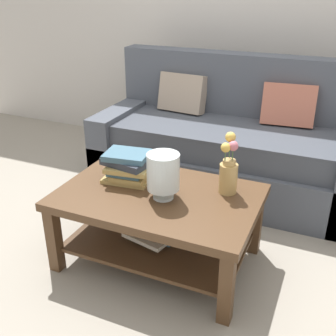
{
  "coord_description": "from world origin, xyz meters",
  "views": [
    {
      "loc": [
        0.9,
        -2.27,
        1.62
      ],
      "look_at": [
        -0.0,
        -0.21,
        0.57
      ],
      "focal_mm": 43.95,
      "sensor_mm": 36.0,
      "label": 1
    }
  ],
  "objects_px": {
    "couch": "(228,145)",
    "book_stack_main": "(128,167)",
    "flower_pitcher": "(229,170)",
    "glass_hurricane_vase": "(163,173)",
    "coffee_table": "(158,213)"
  },
  "relations": [
    {
      "from": "coffee_table",
      "to": "flower_pitcher",
      "type": "xyz_separation_m",
      "value": [
        0.37,
        0.18,
        0.27
      ]
    },
    {
      "from": "couch",
      "to": "coffee_table",
      "type": "height_order",
      "value": "couch"
    },
    {
      "from": "couch",
      "to": "flower_pitcher",
      "type": "xyz_separation_m",
      "value": [
        0.27,
        -0.98,
        0.25
      ]
    },
    {
      "from": "couch",
      "to": "glass_hurricane_vase",
      "type": "relative_size",
      "value": 7.74
    },
    {
      "from": "couch",
      "to": "book_stack_main",
      "type": "height_order",
      "value": "couch"
    },
    {
      "from": "couch",
      "to": "book_stack_main",
      "type": "bearing_deg",
      "value": -107.25
    },
    {
      "from": "book_stack_main",
      "to": "flower_pitcher",
      "type": "bearing_deg",
      "value": 9.9
    },
    {
      "from": "couch",
      "to": "glass_hurricane_vase",
      "type": "xyz_separation_m",
      "value": [
        -0.05,
        -1.19,
        0.27
      ]
    },
    {
      "from": "couch",
      "to": "coffee_table",
      "type": "distance_m",
      "value": 1.17
    },
    {
      "from": "book_stack_main",
      "to": "flower_pitcher",
      "type": "xyz_separation_m",
      "value": [
        0.6,
        0.11,
        0.04
      ]
    },
    {
      "from": "coffee_table",
      "to": "flower_pitcher",
      "type": "bearing_deg",
      "value": 26.16
    },
    {
      "from": "coffee_table",
      "to": "flower_pitcher",
      "type": "relative_size",
      "value": 3.22
    },
    {
      "from": "coffee_table",
      "to": "book_stack_main",
      "type": "xyz_separation_m",
      "value": [
        -0.23,
        0.08,
        0.23
      ]
    },
    {
      "from": "couch",
      "to": "flower_pitcher",
      "type": "height_order",
      "value": "couch"
    },
    {
      "from": "couch",
      "to": "glass_hurricane_vase",
      "type": "bearing_deg",
      "value": -92.4
    }
  ]
}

